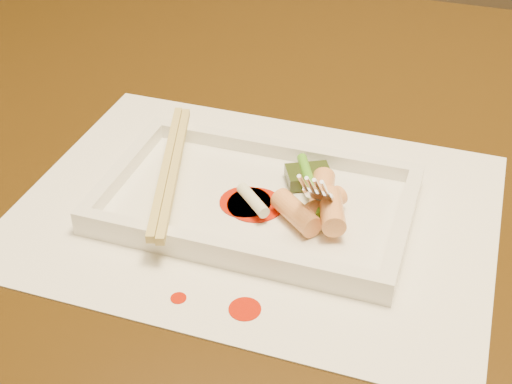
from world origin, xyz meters
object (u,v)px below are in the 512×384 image
(table, at_px, (350,257))
(placemat, at_px, (256,210))
(chopstick_a, at_px, (166,167))
(fork, at_px, (348,130))
(plate_base, at_px, (256,205))

(table, bearing_deg, placemat, -131.96)
(placemat, height_order, chopstick_a, chopstick_a)
(placemat, xyz_separation_m, fork, (0.07, 0.02, 0.08))
(table, relative_size, plate_base, 5.38)
(placemat, relative_size, fork, 2.86)
(plate_base, bearing_deg, placemat, 90.00)
(fork, bearing_deg, plate_base, -165.58)
(placemat, relative_size, plate_base, 1.54)
(chopstick_a, distance_m, fork, 0.16)
(fork, bearing_deg, placemat, -165.58)
(table, distance_m, placemat, 0.15)
(plate_base, height_order, chopstick_a, chopstick_a)
(chopstick_a, xyz_separation_m, fork, (0.15, 0.02, 0.06))
(table, relative_size, placemat, 3.50)
(placemat, distance_m, plate_base, 0.00)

